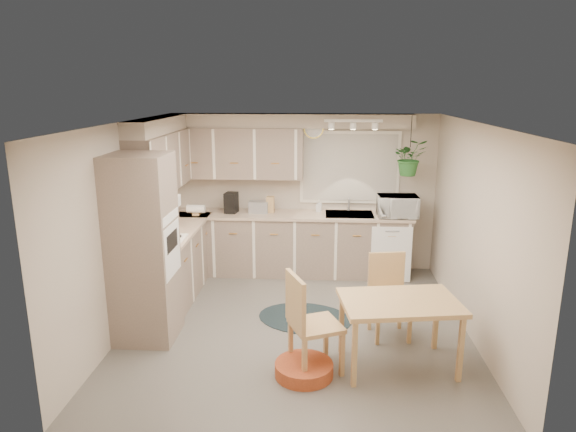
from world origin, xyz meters
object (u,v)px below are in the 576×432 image
(dining_table, at_px, (398,334))
(chair_back, at_px, (390,298))
(pet_bed, at_px, (304,369))
(microwave, at_px, (398,204))
(chair_left, at_px, (316,322))
(braided_rug, at_px, (305,318))

(dining_table, distance_m, chair_back, 0.66)
(pet_bed, xyz_separation_m, microwave, (1.26, 2.79, 1.07))
(chair_left, height_order, braided_rug, chair_left)
(chair_back, bearing_deg, dining_table, 81.05)
(dining_table, xyz_separation_m, chair_left, (-0.83, -0.12, 0.15))
(dining_table, distance_m, braided_rug, 1.48)
(braided_rug, bearing_deg, microwave, 49.16)
(pet_bed, bearing_deg, chair_left, 47.43)
(chair_left, xyz_separation_m, microwave, (1.15, 2.66, 0.62))
(dining_table, height_order, microwave, microwave)
(braided_rug, bearing_deg, chair_back, -22.50)
(chair_left, bearing_deg, pet_bed, -65.58)
(pet_bed, relative_size, microwave, 1.02)
(microwave, bearing_deg, chair_back, -101.34)
(chair_back, relative_size, microwave, 1.66)
(dining_table, xyz_separation_m, pet_bed, (-0.94, -0.24, -0.30))
(dining_table, relative_size, chair_left, 1.12)
(braided_rug, xyz_separation_m, microwave, (1.29, 1.49, 1.13))
(dining_table, relative_size, microwave, 2.03)
(chair_left, height_order, pet_bed, chair_left)
(microwave, bearing_deg, braided_rug, -132.68)
(braided_rug, distance_m, microwave, 2.27)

